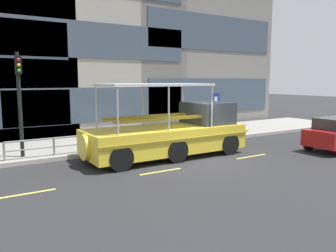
# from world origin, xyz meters

# --- Properties ---
(ground_plane) EXTENTS (120.00, 120.00, 0.00)m
(ground_plane) POSITION_xyz_m (0.00, 0.00, 0.00)
(ground_plane) COLOR #2B2B2D
(sidewalk) EXTENTS (32.00, 4.80, 0.18)m
(sidewalk) POSITION_xyz_m (0.00, 5.60, 0.09)
(sidewalk) COLOR #99968E
(sidewalk) RESTS_ON ground_plane
(curb_edge) EXTENTS (32.00, 0.18, 0.18)m
(curb_edge) POSITION_xyz_m (0.00, 3.11, 0.09)
(curb_edge) COLOR #B2ADA3
(curb_edge) RESTS_ON ground_plane
(lane_centreline) EXTENTS (25.80, 0.12, 0.01)m
(lane_centreline) POSITION_xyz_m (-0.00, -0.75, 0.00)
(lane_centreline) COLOR #DBD64C
(lane_centreline) RESTS_ON ground_plane
(office_tower_right) EXTENTS (12.24, 11.90, 18.49)m
(office_tower_right) POSITION_xyz_m (7.70, 14.30, 9.24)
(office_tower_right) COLOR gray
(office_tower_right) RESTS_ON ground_plane
(curb_guardrail) EXTENTS (11.96, 0.09, 0.79)m
(curb_guardrail) POSITION_xyz_m (-1.37, 3.45, 0.72)
(curb_guardrail) COLOR gray
(curb_guardrail) RESTS_ON sidewalk
(traffic_light_pole) EXTENTS (0.24, 0.46, 4.43)m
(traffic_light_pole) POSITION_xyz_m (-6.55, 3.85, 2.85)
(traffic_light_pole) COLOR black
(traffic_light_pole) RESTS_ON sidewalk
(parking_sign) EXTENTS (0.60, 0.12, 2.49)m
(parking_sign) POSITION_xyz_m (4.35, 4.17, 1.88)
(parking_sign) COLOR #4C4F54
(parking_sign) RESTS_ON sidewalk
(duck_tour_boat) EXTENTS (9.13, 2.68, 3.30)m
(duck_tour_boat) POSITION_xyz_m (-0.41, 1.30, 1.05)
(duck_tour_boat) COLOR yellow
(duck_tour_boat) RESTS_ON ground_plane
(pedestrian_near_bow) EXTENTS (0.25, 0.42, 1.52)m
(pedestrian_near_bow) POSITION_xyz_m (2.94, 4.97, 1.10)
(pedestrian_near_bow) COLOR black
(pedestrian_near_bow) RESTS_ON sidewalk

